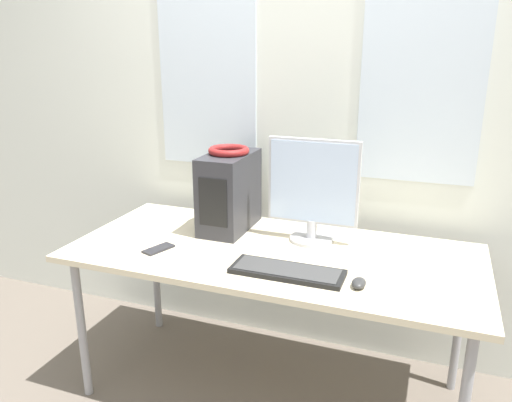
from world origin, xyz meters
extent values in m
cube|color=silver|center=(0.00, 0.95, 1.35)|extent=(8.00, 0.06, 2.70)
cube|color=silver|center=(-0.55, 0.92, 1.66)|extent=(0.56, 0.01, 1.32)
cube|color=silver|center=(0.55, 0.92, 1.66)|extent=(0.56, 0.01, 1.32)
cube|color=beige|center=(0.00, 0.41, 0.74)|extent=(1.83, 0.82, 0.03)
cylinder|color=#99999E|center=(-0.84, 0.08, 0.36)|extent=(0.04, 0.04, 0.72)
cylinder|color=#99999E|center=(-0.84, 0.74, 0.36)|extent=(0.04, 0.04, 0.72)
cylinder|color=#99999E|center=(0.84, 0.74, 0.36)|extent=(0.04, 0.04, 0.72)
cube|color=#2D2D33|center=(-0.29, 0.61, 0.94)|extent=(0.20, 0.38, 0.38)
cube|color=black|center=(-0.29, 0.42, 0.94)|extent=(0.14, 0.00, 0.23)
torus|color=maroon|center=(-0.29, 0.61, 1.15)|extent=(0.20, 0.20, 0.03)
cylinder|color=#B7B7BC|center=(0.13, 0.59, 0.76)|extent=(0.20, 0.20, 0.02)
cylinder|color=#B7B7BC|center=(0.13, 0.59, 0.81)|extent=(0.05, 0.05, 0.09)
cube|color=#B7B7BC|center=(0.13, 0.59, 1.04)|extent=(0.42, 0.03, 0.40)
cube|color=silver|center=(0.13, 0.57, 1.04)|extent=(0.40, 0.00, 0.37)
cube|color=black|center=(0.13, 0.20, 0.76)|extent=(0.46, 0.16, 0.02)
cube|color=#383838|center=(0.13, 0.20, 0.77)|extent=(0.42, 0.14, 0.00)
ellipsoid|color=#2D2D2D|center=(0.42, 0.19, 0.77)|extent=(0.05, 0.09, 0.03)
cube|color=#232328|center=(-0.49, 0.23, 0.76)|extent=(0.11, 0.16, 0.01)
camera|label=1|loc=(0.66, -1.57, 1.63)|focal=35.00mm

